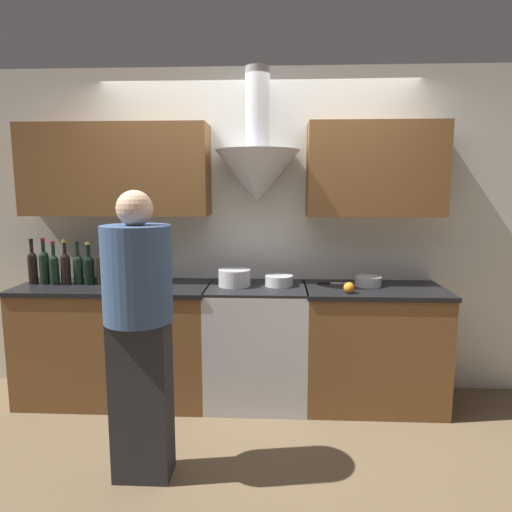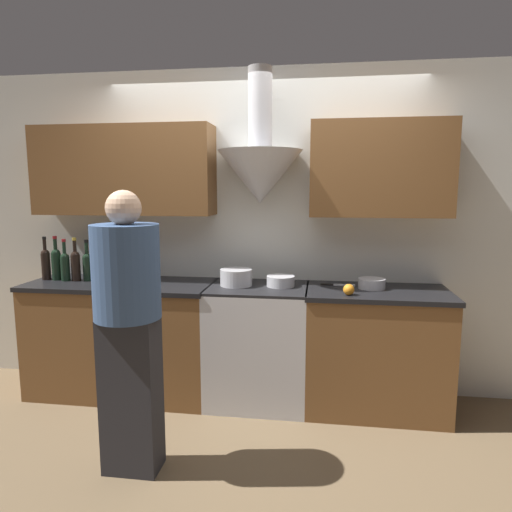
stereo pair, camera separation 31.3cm
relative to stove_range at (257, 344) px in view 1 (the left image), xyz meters
name	(u,v)px [view 1 (the left image)]	position (x,y,z in m)	size (l,w,h in m)	color
ground_plane	(254,420)	(0.00, -0.33, -0.46)	(12.00, 12.00, 0.00)	brown
wall_back	(249,211)	(-0.08, 0.26, 1.02)	(8.40, 0.65, 2.60)	silver
counter_left	(117,342)	(-1.11, 0.00, 0.00)	(1.48, 0.62, 0.92)	brown
counter_right	(372,346)	(0.89, 0.00, 0.00)	(1.05, 0.62, 0.92)	brown
stove_range	(257,344)	(0.00, 0.00, 0.00)	(0.76, 0.60, 0.92)	silver
wine_bottle_0	(33,266)	(-1.76, 0.02, 0.60)	(0.07, 0.07, 0.35)	black
wine_bottle_1	(44,266)	(-1.66, 0.02, 0.60)	(0.08, 0.08, 0.36)	black
wine_bottle_2	(54,268)	(-1.57, 0.00, 0.59)	(0.07, 0.07, 0.34)	black
wine_bottle_3	(66,267)	(-1.49, 0.01, 0.59)	(0.07, 0.07, 0.35)	black
wine_bottle_4	(78,268)	(-1.40, 0.02, 0.58)	(0.07, 0.07, 0.33)	black
wine_bottle_5	(89,268)	(-1.31, 0.02, 0.58)	(0.08, 0.08, 0.33)	black
wine_bottle_6	(101,267)	(-1.21, 0.02, 0.59)	(0.08, 0.08, 0.33)	black
wine_bottle_7	(113,268)	(-1.11, 0.01, 0.59)	(0.07, 0.07, 0.34)	black
stock_pot	(234,278)	(-0.17, 0.01, 0.52)	(0.24, 0.24, 0.13)	silver
mixing_bowl	(279,281)	(0.17, 0.03, 0.50)	(0.21, 0.21, 0.08)	silver
orange_fruit	(349,288)	(0.67, -0.19, 0.49)	(0.08, 0.08, 0.08)	orange
saucepan	(368,281)	(0.85, 0.05, 0.49)	(0.20, 0.20, 0.08)	silver
chefs_knife	(335,283)	(0.61, 0.13, 0.46)	(0.26, 0.04, 0.01)	silver
person_foreground_left	(139,326)	(-0.61, -0.99, 0.44)	(0.38, 0.38, 1.65)	#28282D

